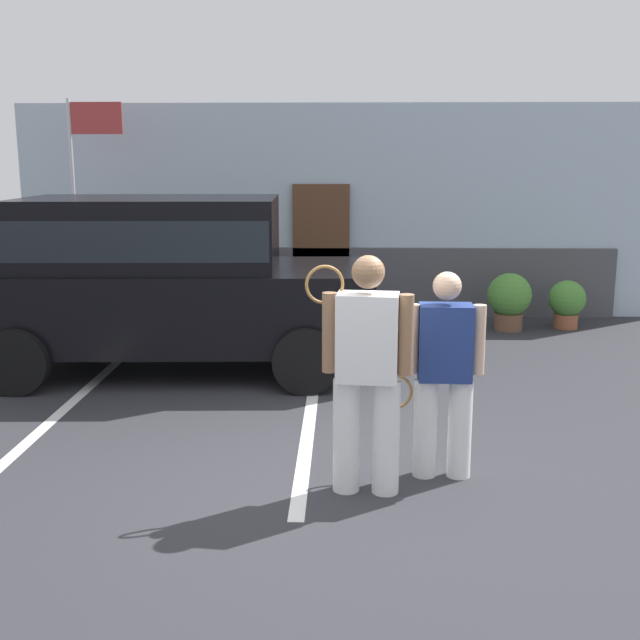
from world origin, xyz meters
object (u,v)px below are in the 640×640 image
at_px(potted_plant_by_porch, 509,299).
at_px(tennis_player_woman, 443,373).
at_px(tennis_player_man, 366,371).
at_px(flag_pole, 84,172).
at_px(potted_plant_secondary, 567,302).
at_px(parked_suv, 165,276).

bearing_deg(potted_plant_by_porch, tennis_player_woman, -106.82).
bearing_deg(tennis_player_man, flag_pole, -49.89).
bearing_deg(potted_plant_secondary, parked_suv, -154.82).
xyz_separation_m(tennis_player_woman, potted_plant_secondary, (2.55, 5.65, -0.45)).
height_order(tennis_player_woman, potted_plant_secondary, tennis_player_woman).
relative_size(parked_suv, flag_pole, 1.40).
bearing_deg(potted_plant_by_porch, tennis_player_man, -111.36).
distance_m(parked_suv, flag_pole, 3.21).
xyz_separation_m(parked_suv, tennis_player_man, (2.27, -3.41, -0.20)).
bearing_deg(tennis_player_man, parked_suv, -50.22).
bearing_deg(tennis_player_man, potted_plant_secondary, -111.83).
bearing_deg(tennis_player_woman, parked_suv, -45.63).
bearing_deg(parked_suv, tennis_player_man, -58.70).
relative_size(potted_plant_secondary, flag_pole, 0.22).
bearing_deg(tennis_player_woman, potted_plant_by_porch, -105.40).
relative_size(potted_plant_by_porch, potted_plant_secondary, 1.18).
relative_size(potted_plant_by_porch, flag_pole, 0.25).
bearing_deg(potted_plant_secondary, flag_pole, -179.34).
bearing_deg(tennis_player_man, tennis_player_woman, -146.74).
bearing_deg(potted_plant_secondary, tennis_player_man, -117.92).
bearing_deg(potted_plant_by_porch, parked_suv, -152.25).
distance_m(parked_suv, potted_plant_secondary, 6.04).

